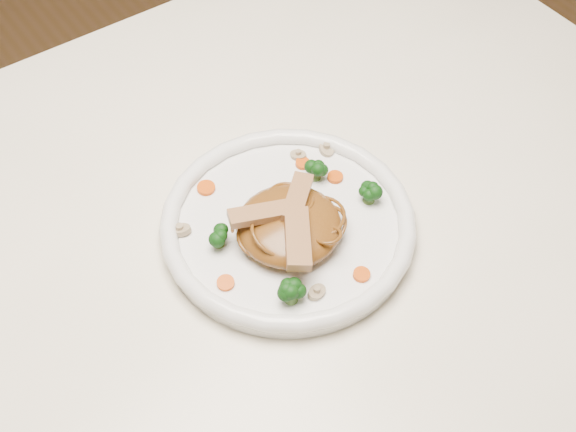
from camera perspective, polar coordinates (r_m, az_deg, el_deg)
table at (r=0.98m, az=-4.16°, el=-4.14°), size 1.20×0.80×0.75m
plate at (r=0.88m, az=0.00°, el=-0.91°), size 0.32×0.32×0.02m
noodle_mound at (r=0.85m, az=0.08°, el=-0.69°), size 0.15×0.15×0.04m
chicken_a at (r=0.85m, az=0.69°, el=1.36°), size 0.06×0.06×0.01m
chicken_b at (r=0.83m, az=-2.05°, el=0.15°), size 0.07×0.04×0.01m
chicken_c at (r=0.81m, az=0.70°, el=-1.60°), size 0.06×0.08×0.01m
broccoli_0 at (r=0.91m, az=1.98°, el=3.42°), size 0.03×0.03×0.03m
broccoli_1 at (r=0.85m, az=-5.11°, el=-1.39°), size 0.03×0.03×0.03m
broccoli_2 at (r=0.80m, az=0.24°, el=-5.46°), size 0.03×0.03×0.03m
broccoli_3 at (r=0.89m, az=5.91°, el=1.76°), size 0.03×0.03×0.03m
carrot_0 at (r=0.93m, az=1.08°, el=3.82°), size 0.02×0.02×0.00m
carrot_1 at (r=0.82m, az=-4.53°, el=-4.84°), size 0.02×0.02×0.00m
carrot_2 at (r=0.92m, az=3.42°, el=2.83°), size 0.02×0.02×0.00m
carrot_3 at (r=0.91m, az=-5.93°, el=2.03°), size 0.02×0.02×0.00m
carrot_4 at (r=0.83m, az=5.33°, el=-4.23°), size 0.02×0.02×0.00m
mushroom_0 at (r=0.82m, az=2.09°, el=-5.52°), size 0.03×0.03×0.01m
mushroom_1 at (r=0.95m, az=2.80°, el=4.89°), size 0.03×0.03×0.01m
mushroom_2 at (r=0.87m, az=-7.80°, el=-1.00°), size 0.03×0.03×0.01m
mushroom_3 at (r=0.94m, az=0.75°, el=4.39°), size 0.03×0.03×0.01m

